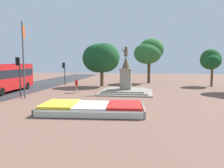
{
  "coord_description": "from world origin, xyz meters",
  "views": [
    {
      "loc": [
        5.64,
        -16.15,
        3.56
      ],
      "look_at": [
        2.65,
        2.9,
        1.54
      ],
      "focal_mm": 35.0,
      "sensor_mm": 36.0,
      "label": 1
    }
  ],
  "objects_px": {
    "statue_monument": "(126,86)",
    "banner_pole": "(23,58)",
    "flower_planter": "(92,108)",
    "pedestrian_with_handbag": "(76,85)",
    "city_bus": "(4,76)",
    "traffic_light_far_corner": "(64,70)",
    "traffic_light_mid_block": "(19,70)"
  },
  "relations": [
    {
      "from": "city_bus",
      "to": "pedestrian_with_handbag",
      "type": "bearing_deg",
      "value": 7.45
    },
    {
      "from": "traffic_light_far_corner",
      "to": "pedestrian_with_handbag",
      "type": "relative_size",
      "value": 2.02
    },
    {
      "from": "traffic_light_far_corner",
      "to": "pedestrian_with_handbag",
      "type": "bearing_deg",
      "value": -59.61
    },
    {
      "from": "flower_planter",
      "to": "traffic_light_far_corner",
      "type": "height_order",
      "value": "traffic_light_far_corner"
    },
    {
      "from": "flower_planter",
      "to": "statue_monument",
      "type": "bearing_deg",
      "value": 81.73
    },
    {
      "from": "banner_pole",
      "to": "city_bus",
      "type": "xyz_separation_m",
      "value": [
        -4.41,
        3.28,
        -1.99
      ]
    },
    {
      "from": "statue_monument",
      "to": "banner_pole",
      "type": "xyz_separation_m",
      "value": [
        -9.27,
        -5.08,
        3.07
      ]
    },
    {
      "from": "statue_monument",
      "to": "city_bus",
      "type": "xyz_separation_m",
      "value": [
        -13.68,
        -1.8,
        1.07
      ]
    },
    {
      "from": "traffic_light_mid_block",
      "to": "traffic_light_far_corner",
      "type": "relative_size",
      "value": 1.18
    },
    {
      "from": "pedestrian_with_handbag",
      "to": "city_bus",
      "type": "bearing_deg",
      "value": -172.55
    },
    {
      "from": "traffic_light_far_corner",
      "to": "pedestrian_with_handbag",
      "type": "xyz_separation_m",
      "value": [
        4.29,
        -7.31,
        -1.39
      ]
    },
    {
      "from": "flower_planter",
      "to": "traffic_light_far_corner",
      "type": "relative_size",
      "value": 2.22
    },
    {
      "from": "traffic_light_far_corner",
      "to": "flower_planter",
      "type": "bearing_deg",
      "value": -63.02
    },
    {
      "from": "traffic_light_far_corner",
      "to": "city_bus",
      "type": "bearing_deg",
      "value": -114.79
    },
    {
      "from": "flower_planter",
      "to": "pedestrian_with_handbag",
      "type": "distance_m",
      "value": 10.03
    },
    {
      "from": "banner_pole",
      "to": "traffic_light_far_corner",
      "type": "bearing_deg",
      "value": 92.65
    },
    {
      "from": "flower_planter",
      "to": "pedestrian_with_handbag",
      "type": "bearing_deg",
      "value": 114.09
    },
    {
      "from": "statue_monument",
      "to": "city_bus",
      "type": "relative_size",
      "value": 0.63
    },
    {
      "from": "statue_monument",
      "to": "traffic_light_far_corner",
      "type": "height_order",
      "value": "statue_monument"
    },
    {
      "from": "traffic_light_mid_block",
      "to": "banner_pole",
      "type": "relative_size",
      "value": 0.54
    },
    {
      "from": "statue_monument",
      "to": "banner_pole",
      "type": "bearing_deg",
      "value": -151.26
    },
    {
      "from": "flower_planter",
      "to": "traffic_light_mid_block",
      "type": "bearing_deg",
      "value": 149.32
    },
    {
      "from": "flower_planter",
      "to": "statue_monument",
      "type": "height_order",
      "value": "statue_monument"
    },
    {
      "from": "flower_planter",
      "to": "traffic_light_mid_block",
      "type": "height_order",
      "value": "traffic_light_mid_block"
    },
    {
      "from": "statue_monument",
      "to": "banner_pole",
      "type": "relative_size",
      "value": 0.8
    },
    {
      "from": "statue_monument",
      "to": "banner_pole",
      "type": "distance_m",
      "value": 11.01
    },
    {
      "from": "flower_planter",
      "to": "statue_monument",
      "type": "xyz_separation_m",
      "value": [
        1.43,
        9.87,
        0.48
      ]
    },
    {
      "from": "city_bus",
      "to": "pedestrian_with_handbag",
      "type": "relative_size",
      "value": 5.69
    },
    {
      "from": "statue_monument",
      "to": "city_bus",
      "type": "height_order",
      "value": "statue_monument"
    },
    {
      "from": "banner_pole",
      "to": "pedestrian_with_handbag",
      "type": "distance_m",
      "value": 6.44
    },
    {
      "from": "statue_monument",
      "to": "pedestrian_with_handbag",
      "type": "bearing_deg",
      "value": -172.43
    },
    {
      "from": "flower_planter",
      "to": "banner_pole",
      "type": "distance_m",
      "value": 9.84
    }
  ]
}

